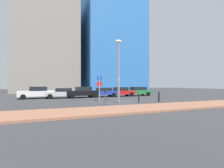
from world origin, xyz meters
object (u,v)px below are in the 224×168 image
parked_car_red (121,92)px  street_lamp (119,65)px  traffic_bollard_mid (139,98)px  parked_car_silver (61,93)px  parked_car_blue (103,92)px  parking_meter (105,95)px  parked_car_white (36,92)px  parked_car_black (82,92)px  traffic_bollard_near (159,97)px  parked_car_green (138,91)px  parking_sign_post (99,85)px

parked_car_red → street_lamp: size_ratio=0.68×
parked_car_red → traffic_bollard_mid: bearing=-104.1°
parked_car_silver → parked_car_blue: size_ratio=0.95×
parked_car_blue → parking_meter: bearing=-108.1°
parked_car_silver → parking_meter: size_ratio=2.95×
parked_car_white → parked_car_black: bearing=-6.7°
parked_car_silver → traffic_bollard_mid: size_ratio=4.26×
parked_car_blue → traffic_bollard_near: parked_car_blue is taller
parked_car_blue → parked_car_green: (5.99, 0.18, 0.04)m
parked_car_silver → traffic_bollard_near: (9.05, -8.91, -0.18)m
parked_car_black → traffic_bollard_mid: (3.78, -8.94, -0.30)m
street_lamp → traffic_bollard_near: bearing=-9.0°
parked_car_black → parked_car_green: 9.19m
parked_car_white → parked_car_silver: parked_car_white is taller
parked_car_black → parking_sign_post: (0.62, -5.93, 1.02)m
parked_car_red → traffic_bollard_near: (0.20, -9.05, -0.19)m
traffic_bollard_near → traffic_bollard_mid: size_ratio=1.14×
parked_car_blue → parked_car_green: 5.99m
parked_car_white → parked_car_blue: (9.06, -0.50, -0.08)m
parked_car_green → parking_meter: 13.12m
parked_car_red → traffic_bollard_near: parked_car_red is taller
street_lamp → parking_meter: bearing=-151.9°
parked_car_white → parked_car_blue: bearing=-3.1°
parked_car_red → parking_sign_post: size_ratio=1.52×
traffic_bollard_near → parked_car_black: bearing=125.2°
parked_car_blue → parked_car_green: parked_car_green is taller
parked_car_green → traffic_bollard_mid: 10.77m
parked_car_silver → parked_car_red: 8.85m
parked_car_white → parking_meter: (6.01, -9.82, 0.08)m
parked_car_blue → street_lamp: street_lamp is taller
parked_car_silver → parked_car_blue: parked_car_blue is taller
parked_car_red → parking_sign_post: (-5.45, -6.10, 1.06)m
parking_sign_post → traffic_bollard_near: 6.50m
parked_car_blue → traffic_bollard_near: (3.08, -9.08, -0.18)m
parked_car_silver → parking_sign_post: size_ratio=1.42×
parked_car_red → street_lamp: (-4.17, -8.36, 3.03)m
parked_car_green → street_lamp: bearing=-130.4°
parked_car_green → parked_car_red: bearing=-176.2°
parked_car_red → parking_meter: bearing=-122.5°
parked_car_green → parking_sign_post: bearing=-143.6°
parked_car_blue → parked_car_white: bearing=176.9°
parked_car_blue → parked_car_black: bearing=-176.6°
parked_car_black → parked_car_red: bearing=1.6°
parked_car_white → parking_sign_post: bearing=-45.6°
parked_car_white → parked_car_blue: size_ratio=1.05×
parked_car_black → parked_car_blue: size_ratio=1.07×
traffic_bollard_near → traffic_bollard_mid: bearing=-178.7°
parking_sign_post → street_lamp: street_lamp is taller
parking_meter → traffic_bollard_near: bearing=2.3°
parked_car_white → traffic_bollard_near: parked_car_white is taller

